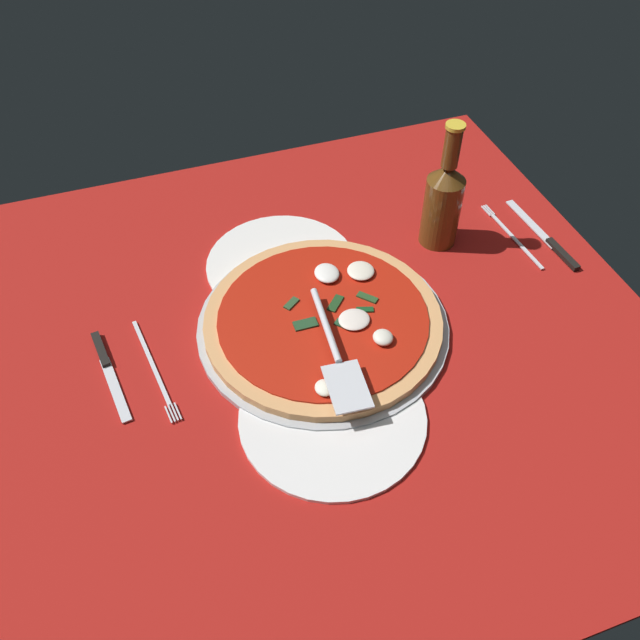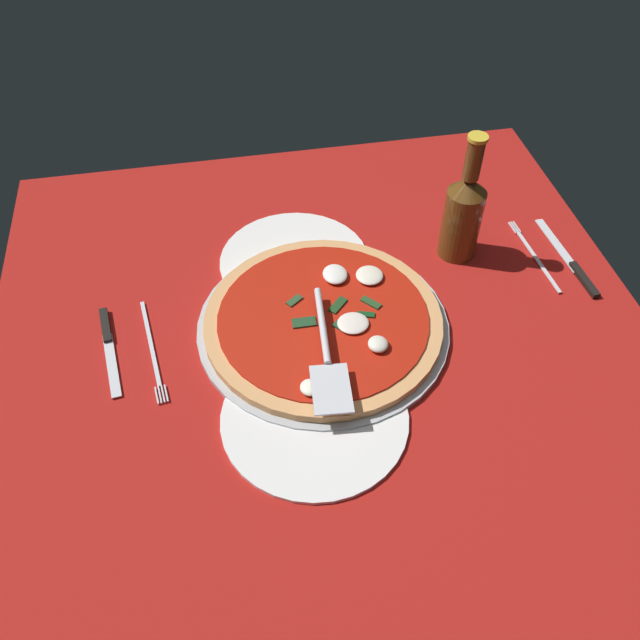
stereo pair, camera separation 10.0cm
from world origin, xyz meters
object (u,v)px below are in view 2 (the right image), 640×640
at_px(place_setting_near, 130,348).
at_px(place_setting_far, 553,261).
at_px(pizza, 321,320).
at_px(beer_bottle, 463,213).
at_px(dinner_plate_right, 315,418).
at_px(pizza_server, 326,354).
at_px(dinner_plate_left, 294,261).

bearing_deg(place_setting_near, place_setting_far, 87.43).
bearing_deg(pizza, beer_bottle, 116.62).
height_order(dinner_plate_right, beer_bottle, beer_bottle).
bearing_deg(pizza_server, dinner_plate_right, -17.48).
xyz_separation_m(place_setting_far, beer_bottle, (-0.05, -0.15, 0.08)).
relative_size(pizza_server, beer_bottle, 0.99).
bearing_deg(dinner_plate_right, dinner_plate_left, 175.75).
bearing_deg(pizza_server, pizza, 178.74).
bearing_deg(pizza, place_setting_near, -92.86).
height_order(place_setting_far, beer_bottle, beer_bottle).
bearing_deg(beer_bottle, dinner_plate_right, -45.76).
relative_size(dinner_plate_left, dinner_plate_right, 0.97).
height_order(dinner_plate_right, pizza, pizza).
xyz_separation_m(pizza, place_setting_near, (-0.01, -0.29, -0.02)).
height_order(dinner_plate_left, pizza_server, pizza_server).
xyz_separation_m(pizza_server, place_setting_far, (-0.16, 0.42, -0.04)).
distance_m(dinner_plate_left, dinner_plate_right, 0.32).
relative_size(dinner_plate_right, beer_bottle, 1.12).
distance_m(pizza, beer_bottle, 0.29).
bearing_deg(pizza_server, place_setting_far, 116.05).
xyz_separation_m(pizza, pizza_server, (0.09, -0.01, 0.03)).
relative_size(dinner_plate_right, pizza, 0.71).
distance_m(dinner_plate_left, beer_bottle, 0.29).
bearing_deg(place_setting_near, beer_bottle, 94.24).
xyz_separation_m(pizza_server, beer_bottle, (-0.21, 0.27, 0.04)).
bearing_deg(place_setting_near, pizza_server, 62.41).
relative_size(pizza_server, place_setting_near, 1.07).
relative_size(pizza, pizza_server, 1.58).
xyz_separation_m(pizza_server, place_setting_near, (-0.10, -0.28, -0.04)).
bearing_deg(place_setting_near, pizza, 79.48).
bearing_deg(pizza_server, beer_bottle, 133.82).
height_order(dinner_plate_left, place_setting_far, place_setting_far).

